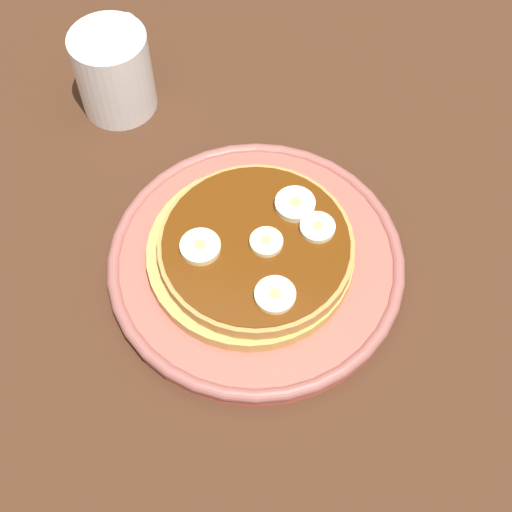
% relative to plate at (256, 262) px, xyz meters
% --- Properties ---
extents(ground_plane, '(1.40, 1.40, 0.03)m').
position_rel_plate_xyz_m(ground_plane, '(0.00, 0.00, -0.03)').
color(ground_plane, '#422616').
extents(plate, '(0.27, 0.27, 0.02)m').
position_rel_plate_xyz_m(plate, '(0.00, 0.00, 0.00)').
color(plate, '#CC594C').
rests_on(plate, ground_plane).
extents(pancake_stack, '(0.18, 0.18, 0.03)m').
position_rel_plate_xyz_m(pancake_stack, '(-0.00, 0.00, 0.02)').
color(pancake_stack, tan).
rests_on(pancake_stack, plate).
extents(banana_slice_0, '(0.03, 0.03, 0.01)m').
position_rel_plate_xyz_m(banana_slice_0, '(0.00, -0.01, 0.04)').
color(banana_slice_0, '#F8EFBA').
rests_on(banana_slice_0, pancake_stack).
extents(banana_slice_1, '(0.03, 0.03, 0.01)m').
position_rel_plate_xyz_m(banana_slice_1, '(-0.05, -0.03, 0.04)').
color(banana_slice_1, '#FEECBA').
rests_on(banana_slice_1, pancake_stack).
extents(banana_slice_2, '(0.03, 0.03, 0.01)m').
position_rel_plate_xyz_m(banana_slice_2, '(0.02, -0.05, 0.04)').
color(banana_slice_2, '#F0ECBF').
rests_on(banana_slice_2, pancake_stack).
extents(banana_slice_3, '(0.03, 0.03, 0.01)m').
position_rel_plate_xyz_m(banana_slice_3, '(-0.02, 0.04, 0.04)').
color(banana_slice_3, '#F6ECB4').
rests_on(banana_slice_3, pancake_stack).
extents(banana_slice_4, '(0.04, 0.04, 0.01)m').
position_rel_plate_xyz_m(banana_slice_4, '(0.04, -0.03, 0.04)').
color(banana_slice_4, '#EDE9BA').
rests_on(banana_slice_4, pancake_stack).
extents(coffee_mug, '(0.11, 0.08, 0.09)m').
position_rel_plate_xyz_m(coffee_mug, '(0.17, 0.18, 0.04)').
color(coffee_mug, white).
rests_on(coffee_mug, ground_plane).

